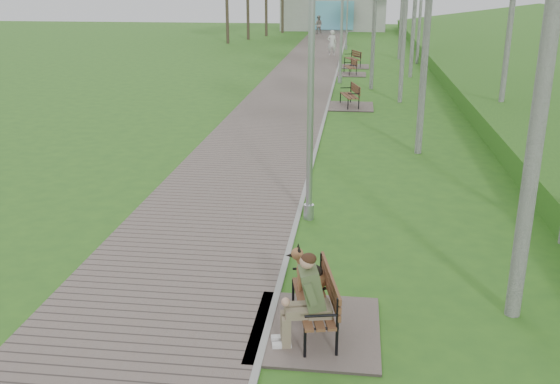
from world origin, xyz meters
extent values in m
plane|color=#326521|center=(0.00, 0.00, 0.00)|extent=(120.00, 120.00, 0.00)
cube|color=#75665F|center=(-1.75, 21.50, 0.02)|extent=(3.50, 67.00, 0.04)
cube|color=#999993|center=(0.00, 21.50, 0.03)|extent=(0.10, 67.00, 0.05)
cube|color=#9E9E99|center=(-1.50, 51.00, 2.00)|extent=(10.00, 5.00, 4.00)
cube|color=#5FB4D5|center=(-1.50, 48.40, 1.50)|extent=(4.00, 0.20, 2.60)
cube|color=#75665F|center=(0.68, -4.91, 0.02)|extent=(1.79, 1.99, 0.04)
cube|color=brown|center=(0.63, -4.91, 0.45)|extent=(0.75, 1.55, 0.04)
cube|color=brown|center=(0.86, -4.86, 0.72)|extent=(0.35, 1.47, 0.33)
cube|color=#75665F|center=(0.87, 11.58, 0.02)|extent=(1.78, 1.98, 0.04)
cube|color=brown|center=(0.82, 11.58, 0.44)|extent=(0.79, 1.55, 0.04)
cube|color=brown|center=(1.05, 11.64, 0.71)|extent=(0.39, 1.45, 0.33)
cube|color=#75665F|center=(0.75, 20.29, 0.02)|extent=(1.58, 1.75, 0.04)
cube|color=brown|center=(0.70, 20.29, 0.39)|extent=(0.70, 1.37, 0.04)
cube|color=brown|center=(0.91, 20.34, 0.63)|extent=(0.35, 1.28, 0.29)
cube|color=#75665F|center=(0.82, 23.44, 0.02)|extent=(1.80, 2.00, 0.04)
cube|color=brown|center=(0.77, 23.44, 0.45)|extent=(0.97, 1.56, 0.04)
cube|color=brown|center=(1.00, 23.53, 0.72)|extent=(0.58, 1.41, 0.33)
cylinder|color=#9DA0A5|center=(0.23, -0.58, 0.16)|extent=(0.21, 0.21, 0.32)
cylinder|color=#9DA0A5|center=(0.23, -0.58, 2.65)|extent=(0.13, 0.13, 5.30)
cylinder|color=#9DA0A5|center=(0.28, 17.49, 0.16)|extent=(0.21, 0.21, 0.32)
cylinder|color=#9DA0A5|center=(0.28, 17.49, 2.63)|extent=(0.13, 0.13, 5.26)
cylinder|color=#9DA0A5|center=(0.21, 32.67, 0.15)|extent=(0.19, 0.19, 0.29)
cylinder|color=#9DA0A5|center=(0.21, 32.67, 2.42)|extent=(0.12, 0.12, 4.84)
cylinder|color=#9DA0A5|center=(0.11, 49.98, 0.17)|extent=(0.22, 0.22, 0.33)
cylinder|color=#9DA0A5|center=(0.11, 49.98, 2.79)|extent=(0.13, 0.13, 5.58)
imported|color=silver|center=(-0.63, 28.59, 0.82)|extent=(0.63, 0.44, 1.64)
imported|color=gray|center=(-2.61, 45.34, 0.82)|extent=(0.81, 0.63, 1.65)
cylinder|color=silver|center=(1.74, 15.93, 3.72)|extent=(0.19, 0.19, 7.45)
camera|label=1|loc=(1.13, -12.62, 4.71)|focal=40.00mm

